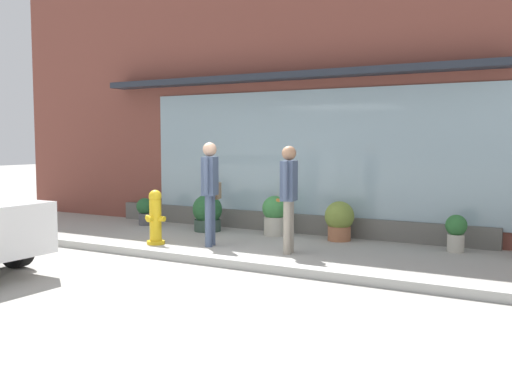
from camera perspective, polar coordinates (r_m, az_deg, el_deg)
name	(u,v)px	position (r m, az deg, el deg)	size (l,w,h in m)	color
ground_plane	(192,258)	(8.88, -6.23, -6.37)	(60.00, 60.00, 0.00)	#9E9B93
curb_strip	(183,257)	(8.71, -7.02, -6.20)	(14.00, 0.24, 0.12)	#B2B2AD
storefront	(290,99)	(11.45, 3.26, 8.91)	(14.00, 0.81, 5.18)	brown
fire_hydrant	(155,218)	(10.08, -9.68, -2.44)	(0.38, 0.34, 0.92)	gold
pedestrian_with_handbag	(210,185)	(9.76, -4.42, 0.64)	(0.29, 0.67, 1.71)	#475675
pedestrian_passerby	(289,190)	(9.10, 3.19, 0.16)	(0.26, 0.50, 1.66)	#9E9384
potted_plant_near_hydrant	(207,213)	(11.41, -4.71, -2.03)	(0.57, 0.57, 0.71)	#33473D
potted_plant_trailing_edge	(339,220)	(10.40, 8.05, -2.67)	(0.52, 0.52, 0.69)	#9E6042
potted_plant_window_left	(145,210)	(12.38, -10.69, -1.71)	(0.34, 0.34, 0.56)	#4C4C51
potted_plant_by_entrance	(456,231)	(9.78, 18.74, -3.61)	(0.34, 0.34, 0.59)	#B7B2A3
potted_plant_doorstep	(275,214)	(10.87, 1.80, -2.18)	(0.46, 0.46, 0.73)	#B7B2A3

